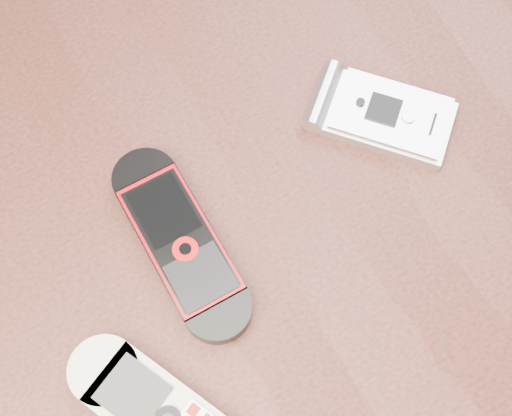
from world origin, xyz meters
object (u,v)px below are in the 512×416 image
object	(u,v)px
motorola_razr	(386,115)
table	(251,263)
nokia_white	(163,416)
nokia_black_red	(180,242)

from	to	relation	value
motorola_razr	table	bearing A→B (deg)	147.10
table	nokia_white	size ratio (longest dim) A/B	8.51
nokia_white	motorola_razr	size ratio (longest dim) A/B	1.29
table	motorola_razr	distance (m)	0.17
nokia_white	motorola_razr	bearing A→B (deg)	-0.08
nokia_black_red	motorola_razr	world-z (taller)	motorola_razr
nokia_black_red	table	bearing A→B (deg)	-5.43
table	motorola_razr	bearing A→B (deg)	7.33
table	nokia_black_red	world-z (taller)	nokia_black_red
nokia_black_red	motorola_razr	bearing A→B (deg)	4.00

